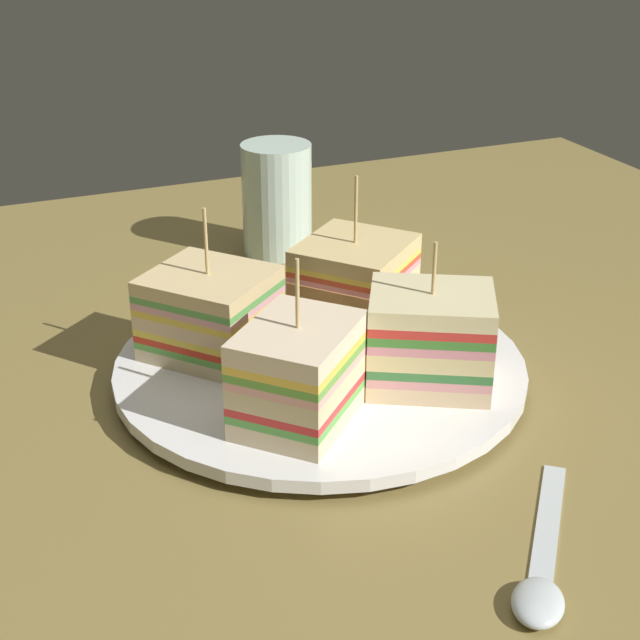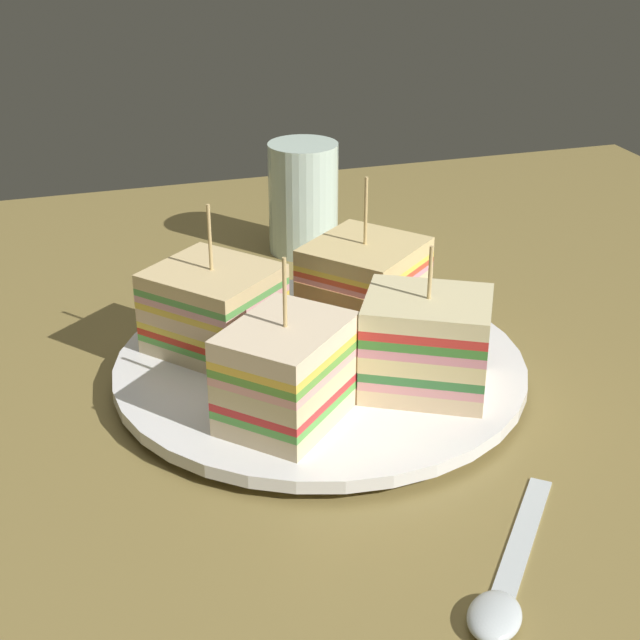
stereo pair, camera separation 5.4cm
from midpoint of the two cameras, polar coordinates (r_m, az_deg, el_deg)
ground_plane at (r=63.91cm, az=2.43°, el=-4.42°), size 103.29×89.92×1.80cm
plate at (r=63.00cm, az=2.46°, el=-2.99°), size 27.26×27.26×1.52cm
sandwich_wedge_0 at (r=58.82cm, az=9.01°, el=-1.50°), size 9.60×8.96×9.56cm
sandwich_wedge_1 at (r=67.67cm, az=4.95°, el=2.31°), size 10.40×10.33×10.54cm
sandwich_wedge_2 at (r=63.36cm, az=-4.00°, el=0.63°), size 10.27×10.34×10.20cm
sandwich_wedge_3 at (r=54.94cm, az=0.79°, el=-3.30°), size 9.50×9.45×10.34cm
spoon at (r=47.61cm, az=14.33°, el=-15.76°), size 10.05×11.71×1.00cm
drinking_glass at (r=83.19cm, az=0.86°, el=6.89°), size 6.09×6.09×9.71cm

